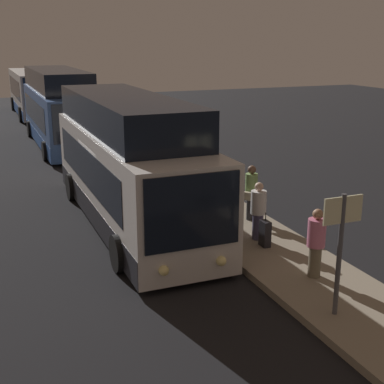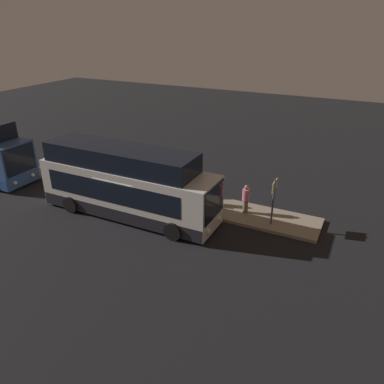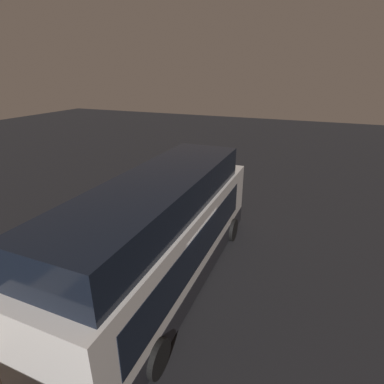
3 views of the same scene
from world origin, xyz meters
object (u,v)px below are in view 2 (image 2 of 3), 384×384
(passenger_waiting, at_px, (183,181))
(trash_bin, at_px, (178,197))
(passenger_with_bags, at_px, (202,190))
(passenger_boarding, at_px, (246,198))
(sign_post, at_px, (274,195))
(suitcase, at_px, (210,200))
(bus_lead, at_px, (127,186))

(passenger_waiting, height_order, trash_bin, passenger_waiting)
(passenger_waiting, distance_m, passenger_with_bags, 1.65)
(passenger_boarding, relative_size, passenger_waiting, 0.97)
(passenger_boarding, distance_m, sign_post, 1.94)
(suitcase, xyz_separation_m, sign_post, (3.75, -0.51, 1.31))
(passenger_waiting, bearing_deg, sign_post, 125.76)
(sign_post, relative_size, trash_bin, 3.88)
(passenger_boarding, distance_m, trash_bin, 4.01)
(trash_bin, bearing_deg, sign_post, -0.59)
(bus_lead, xyz_separation_m, suitcase, (3.83, 2.65, -1.19))
(bus_lead, relative_size, sign_post, 4.09)
(passenger_boarding, height_order, trash_bin, passenger_boarding)
(passenger_with_bags, bearing_deg, suitcase, 58.92)
(bus_lead, distance_m, suitcase, 4.80)
(bus_lead, bearing_deg, passenger_with_bags, 39.69)
(passenger_waiting, relative_size, sign_post, 0.67)
(bus_lead, bearing_deg, passenger_waiting, 62.22)
(bus_lead, height_order, passenger_with_bags, bus_lead)
(suitcase, bearing_deg, bus_lead, -145.35)
(bus_lead, distance_m, trash_bin, 3.20)
(passenger_waiting, bearing_deg, bus_lead, 19.52)
(sign_post, bearing_deg, passenger_with_bags, 172.15)
(passenger_boarding, relative_size, trash_bin, 2.54)
(sign_post, xyz_separation_m, trash_bin, (-5.58, 0.06, -1.34))
(bus_lead, relative_size, suitcase, 10.94)
(passenger_waiting, relative_size, passenger_with_bags, 1.05)
(sign_post, bearing_deg, passenger_waiting, 168.47)
(passenger_boarding, xyz_separation_m, sign_post, (1.66, -0.64, 0.78))
(passenger_waiting, bearing_deg, suitcase, 119.29)
(passenger_with_bags, height_order, sign_post, sign_post)
(bus_lead, xyz_separation_m, trash_bin, (2.00, 2.19, -1.21))
(bus_lead, xyz_separation_m, passenger_boarding, (5.92, 2.77, -0.66))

